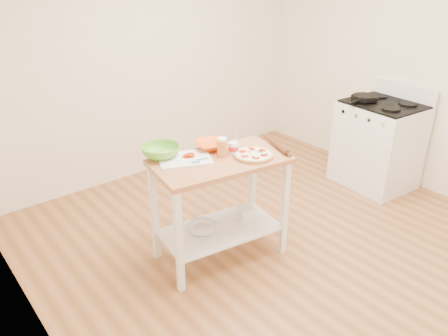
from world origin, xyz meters
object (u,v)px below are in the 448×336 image
at_px(skillet, 364,98).
at_px(green_bowl, 161,151).
at_px(pizza, 253,155).
at_px(rolling_pin, 277,145).
at_px(gas_stove, 378,144).
at_px(beer_pint, 222,147).
at_px(shelf_bin, 246,213).
at_px(spatula, 199,160).
at_px(cutting_board, 184,158).
at_px(shelf_glass_bowl, 202,228).
at_px(yogurt_tub, 233,148).
at_px(orange_bowl, 211,145).
at_px(prep_island, 220,188).
at_px(knife, 166,156).

distance_m(skillet, green_bowl, 2.43).
bearing_deg(pizza, rolling_pin, 3.13).
relative_size(gas_stove, rolling_pin, 3.01).
height_order(gas_stove, rolling_pin, gas_stove).
distance_m(beer_pint, shelf_bin, 0.70).
relative_size(skillet, spatula, 2.87).
distance_m(cutting_board, shelf_glass_bowl, 0.63).
bearing_deg(shelf_glass_bowl, yogurt_tub, -7.55).
relative_size(green_bowl, shelf_glass_bowl, 1.25).
distance_m(green_bowl, shelf_bin, 0.93).
distance_m(gas_stove, shelf_bin, 1.93).
bearing_deg(shelf_bin, pizza, -105.29).
height_order(skillet, pizza, skillet).
bearing_deg(shelf_glass_bowl, shelf_bin, -10.24).
xyz_separation_m(orange_bowl, beer_pint, (-0.03, -0.18, 0.05)).
bearing_deg(green_bowl, shelf_bin, -29.91).
distance_m(orange_bowl, shelf_glass_bowl, 0.69).
bearing_deg(shelf_glass_bowl, cutting_board, 120.30).
height_order(orange_bowl, shelf_glass_bowl, orange_bowl).
bearing_deg(cutting_board, shelf_glass_bowl, -35.63).
distance_m(prep_island, shelf_glass_bowl, 0.38).
relative_size(gas_stove, pizza, 3.49).
height_order(cutting_board, yogurt_tub, yogurt_tub).
relative_size(prep_island, beer_pint, 7.26).
height_order(spatula, rolling_pin, rolling_pin).
height_order(knife, shelf_bin, knife).
bearing_deg(cutting_board, orange_bowl, 31.86).
distance_m(yogurt_tub, shelf_glass_bowl, 0.72).
relative_size(green_bowl, beer_pint, 1.93).
height_order(prep_island, beer_pint, beer_pint).
xyz_separation_m(skillet, yogurt_tub, (-1.94, -0.13, -0.03)).
xyz_separation_m(green_bowl, rolling_pin, (0.84, -0.44, -0.03)).
height_order(gas_stove, shelf_glass_bowl, gas_stove).
bearing_deg(knife, beer_pint, -45.08).
bearing_deg(green_bowl, orange_bowl, -15.46).
xyz_separation_m(prep_island, orange_bowl, (0.07, 0.21, 0.29)).
xyz_separation_m(skillet, rolling_pin, (-1.58, -0.26, -0.05)).
bearing_deg(yogurt_tub, cutting_board, 156.59).
bearing_deg(knife, green_bowl, 114.51).
bearing_deg(shelf_glass_bowl, beer_pint, -7.23).
bearing_deg(cutting_board, rolling_pin, 2.70).
xyz_separation_m(cutting_board, yogurt_tub, (0.36, -0.16, 0.04)).
bearing_deg(cutting_board, prep_island, -14.43).
height_order(pizza, beer_pint, beer_pint).
xyz_separation_m(knife, yogurt_tub, (0.46, -0.28, 0.03)).
height_order(knife, shelf_glass_bowl, knife).
distance_m(pizza, orange_bowl, 0.38).
bearing_deg(yogurt_tub, gas_stove, -1.44).
height_order(prep_island, shelf_glass_bowl, prep_island).
bearing_deg(rolling_pin, cutting_board, 158.63).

